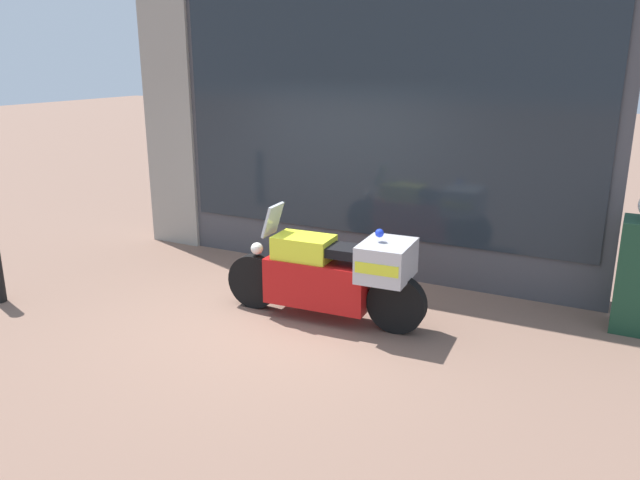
% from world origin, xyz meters
% --- Properties ---
extents(ground_plane, '(60.00, 60.00, 0.00)m').
position_xyz_m(ground_plane, '(0.00, 0.00, 0.00)').
color(ground_plane, '#7A5B4C').
extents(shop_building, '(6.55, 0.55, 4.12)m').
position_xyz_m(shop_building, '(-0.40, 2.00, 2.07)').
color(shop_building, '#424247').
rests_on(shop_building, ground).
extents(window_display, '(5.24, 0.30, 1.85)m').
position_xyz_m(window_display, '(0.35, 2.03, 0.45)').
color(window_display, slate).
rests_on(window_display, ground).
extents(paramedic_motorcycle, '(2.31, 0.66, 1.23)m').
position_xyz_m(paramedic_motorcycle, '(0.62, 0.22, 0.55)').
color(paramedic_motorcycle, black).
rests_on(paramedic_motorcycle, ground).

